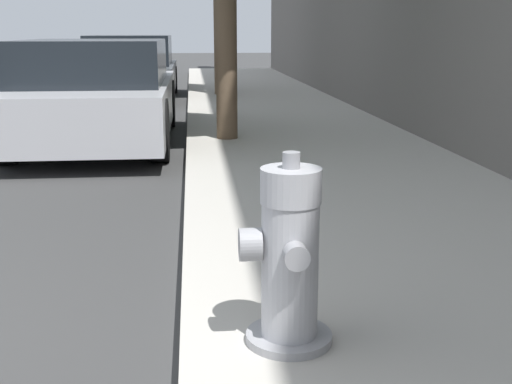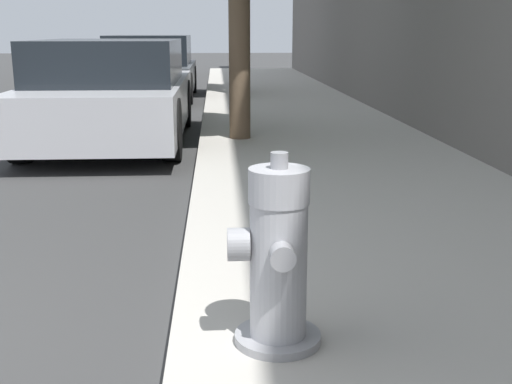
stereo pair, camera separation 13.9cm
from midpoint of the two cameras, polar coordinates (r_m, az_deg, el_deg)
name	(u,v)px [view 1 (the left image)]	position (r m, az deg, el deg)	size (l,w,h in m)	color
fire_hydrant	(289,259)	(2.57, 1.36, -6.02)	(0.38, 0.38, 0.79)	#97979C
parked_car_near	(98,93)	(8.35, -14.34, 8.50)	(1.82, 4.24, 1.29)	#B7B7BC
parked_car_mid	(132,69)	(13.80, -11.29, 10.69)	(1.80, 3.85, 1.30)	#4C5156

